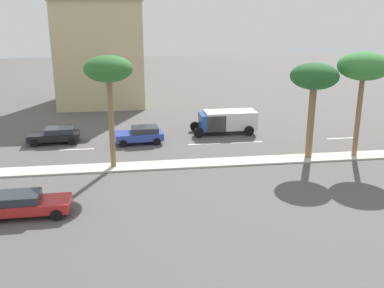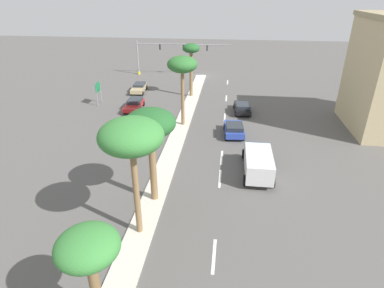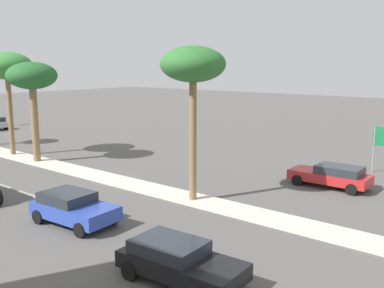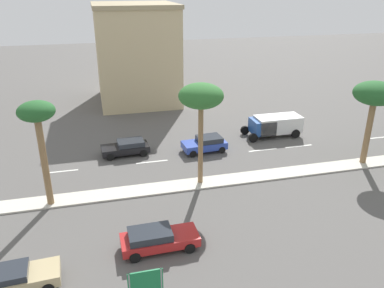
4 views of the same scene
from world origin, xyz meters
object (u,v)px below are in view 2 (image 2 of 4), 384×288
(sedan_tan_left, at_px, (139,88))
(box_truck, at_px, (258,161))
(sedan_black_front, at_px, (242,107))
(sedan_red_center, at_px, (134,104))
(palm_tree_leading, at_px, (182,66))
(palm_tree_center, at_px, (150,125))
(directional_road_sign, at_px, (98,89))
(sedan_blue_near, at_px, (234,129))
(palm_tree_far, at_px, (191,52))
(palm_tree_inboard, at_px, (88,250))
(traffic_signal_gantry, at_px, (163,53))
(palm_tree_rear, at_px, (131,138))

(sedan_tan_left, xyz_separation_m, box_truck, (-16.63, 22.13, 0.50))
(sedan_black_front, distance_m, box_truck, 14.97)
(sedan_tan_left, distance_m, sedan_red_center, 7.78)
(palm_tree_leading, relative_size, palm_tree_center, 1.10)
(directional_road_sign, relative_size, sedan_black_front, 0.71)
(sedan_blue_near, distance_m, sedan_red_center, 14.76)
(directional_road_sign, relative_size, palm_tree_far, 0.41)
(palm_tree_center, height_order, palm_tree_inboard, palm_tree_center)
(traffic_signal_gantry, xyz_separation_m, palm_tree_leading, (-7.05, 23.33, 2.92))
(directional_road_sign, distance_m, sedan_tan_left, 7.53)
(sedan_blue_near, bearing_deg, palm_tree_rear, 69.40)
(sedan_blue_near, height_order, box_truck, box_truck)
(sedan_black_front, bearing_deg, box_truck, 93.77)
(palm_tree_center, bearing_deg, traffic_signal_gantry, -79.50)
(directional_road_sign, bearing_deg, palm_tree_far, -156.87)
(sedan_tan_left, height_order, sedan_red_center, sedan_red_center)
(palm_tree_far, height_order, palm_tree_leading, palm_tree_leading)
(traffic_signal_gantry, height_order, box_truck, traffic_signal_gantry)
(palm_tree_center, bearing_deg, sedan_red_center, -69.58)
(palm_tree_leading, relative_size, palm_tree_inboard, 1.46)
(sedan_tan_left, bearing_deg, palm_tree_inboard, 102.70)
(palm_tree_far, xyz_separation_m, sedan_blue_near, (-6.36, 13.26, -5.66))
(palm_tree_far, xyz_separation_m, sedan_black_front, (-7.41, 6.08, -5.69))
(box_truck, bearing_deg, directional_road_sign, -37.72)
(directional_road_sign, xyz_separation_m, sedan_blue_near, (-18.46, 8.10, -1.43))
(palm_tree_center, distance_m, sedan_red_center, 21.29)
(palm_tree_inboard, xyz_separation_m, sedan_tan_left, (8.32, -36.91, -3.86))
(palm_tree_far, height_order, sedan_blue_near, palm_tree_far)
(traffic_signal_gantry, relative_size, palm_tree_inboard, 3.17)
(palm_tree_inboard, relative_size, sedan_black_front, 1.24)
(traffic_signal_gantry, bearing_deg, directional_road_sign, 72.50)
(palm_tree_leading, xyz_separation_m, palm_tree_rear, (0.16, 18.36, -0.06))
(sedan_tan_left, bearing_deg, palm_tree_rear, 105.51)
(traffic_signal_gantry, xyz_separation_m, sedan_red_center, (0.14, 18.72, -3.29))
(palm_tree_leading, xyz_separation_m, sedan_red_center, (7.19, -4.61, -6.20))
(sedan_black_front, height_order, sedan_tan_left, sedan_black_front)
(palm_tree_far, relative_size, sedan_tan_left, 1.70)
(palm_tree_rear, xyz_separation_m, palm_tree_inboard, (0.17, 6.30, -2.30))
(palm_tree_leading, relative_size, sedan_black_front, 1.81)
(palm_tree_far, xyz_separation_m, box_truck, (-8.39, 21.01, -5.21))
(palm_tree_rear, height_order, sedan_black_front, palm_tree_rear)
(directional_road_sign, relative_size, box_truck, 0.52)
(box_truck, bearing_deg, palm_tree_inboard, 60.67)
(palm_tree_center, height_order, sedan_red_center, palm_tree_center)
(palm_tree_leading, distance_m, sedan_tan_left, 16.24)
(traffic_signal_gantry, distance_m, box_truck, 36.55)
(sedan_black_front, height_order, sedan_blue_near, sedan_blue_near)
(palm_tree_far, distance_m, sedan_tan_left, 10.08)
(palm_tree_far, distance_m, palm_tree_center, 25.83)
(palm_tree_center, height_order, sedan_tan_left, palm_tree_center)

